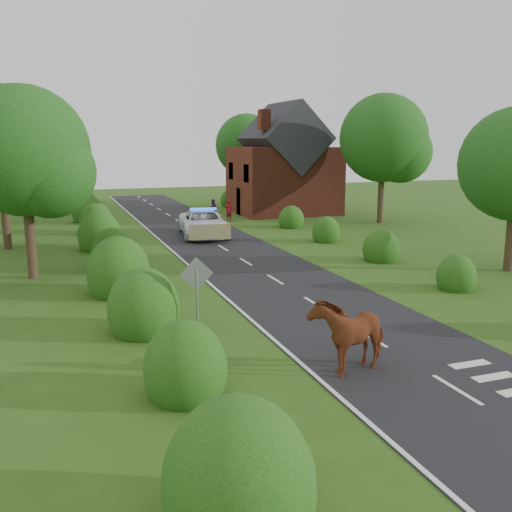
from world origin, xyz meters
name	(u,v)px	position (x,y,z in m)	size (l,w,h in m)	color
ground	(371,338)	(0.00, 0.00, 0.00)	(120.00, 120.00, 0.00)	#315016
road	(228,251)	(0.00, 15.00, 0.01)	(6.00, 70.00, 0.02)	black
road_markings	(210,260)	(-1.60, 12.93, 0.03)	(4.96, 70.00, 0.01)	white
hedgerow_left	(114,258)	(-6.51, 11.69, 0.75)	(2.75, 50.41, 3.00)	#114A12
hedgerow_right	(369,246)	(6.60, 11.21, 0.55)	(2.10, 45.78, 2.10)	#114A12
tree_left_a	(30,157)	(-9.75, 11.86, 5.34)	(5.74, 5.60, 8.38)	#332316
tree_left_b	(5,159)	(-11.25, 19.86, 5.04)	(5.74, 5.60, 8.07)	#332316
tree_left_d	(32,145)	(-10.23, 39.85, 5.64)	(6.15, 6.00, 8.89)	#332316
tree_right_b	(388,142)	(14.29, 21.84, 5.94)	(6.56, 6.40, 9.40)	#332316
tree_right_c	(250,148)	(9.27, 37.85, 5.34)	(6.15, 6.00, 8.58)	#332316
road_sign	(197,285)	(-5.00, 2.00, 1.65)	(1.06, 0.08, 2.53)	gray
house	(283,168)	(9.49, 30.00, 3.79)	(8.00, 7.40, 9.17)	maroon
cow	(349,338)	(-1.84, -1.86, 0.85)	(1.27, 2.40, 1.70)	maroon
police_van	(203,223)	(0.02, 20.42, 0.84)	(3.53, 6.36, 1.82)	white
pedestrian_red	(229,210)	(3.66, 26.75, 0.81)	(0.59, 0.39, 1.63)	maroon
pedestrian_purple	(213,209)	(2.82, 28.27, 0.78)	(0.76, 0.59, 1.56)	#5D2B71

